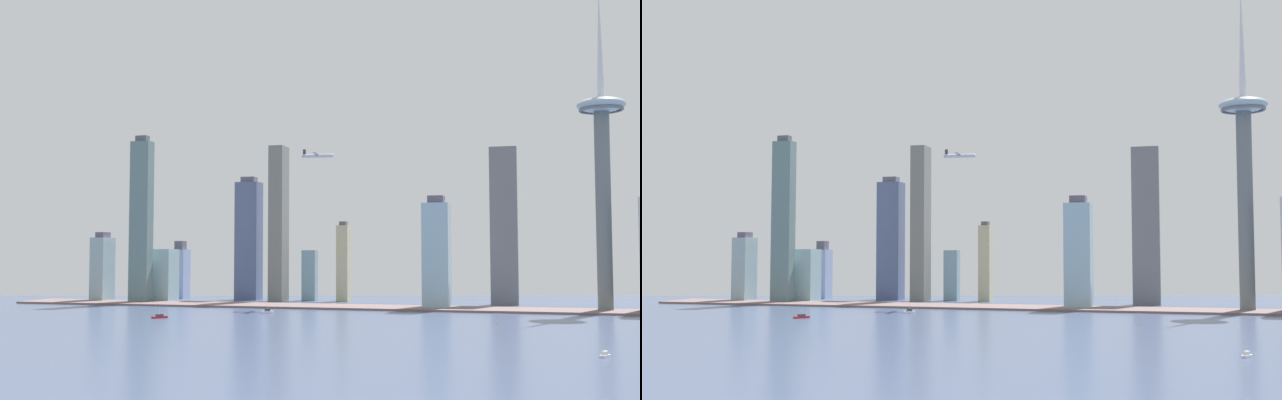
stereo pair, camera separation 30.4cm
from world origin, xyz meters
The scene contains 17 objects.
waterfront_pier centered at (0.00, 506.42, 1.01)m, with size 730.04×59.84×2.02m, color #715B5A.
observation_tower centered at (221.45, 519.30, 144.38)m, with size 43.23×43.23×300.76m.
skyscraper_0 centered at (-242.78, 517.01, 86.99)m, with size 21.42×13.96×177.95m.
skyscraper_1 centered at (-45.46, 611.84, 42.45)m, with size 12.80×16.58×87.66m.
skyscraper_2 centered at (-244.29, 614.40, 30.42)m, with size 16.98×19.86×66.95m.
skyscraper_3 centered at (-228.19, 545.79, 28.50)m, with size 19.89×25.89×57.00m.
skyscraper_4 centered at (-113.89, 590.26, 85.53)m, with size 16.12×24.65×171.07m.
skyscraper_7 centered at (70.67, 515.98, 51.39)m, with size 24.89×27.61×107.20m.
skyscraper_8 centered at (-157.09, 610.80, 68.01)m, with size 26.61×21.98×139.97m.
skyscraper_9 centered at (-297.55, 531.93, 35.98)m, with size 16.64×25.58×75.65m.
skyscraper_10 centered at (-85.28, 614.66, 27.99)m, with size 15.59×12.71×55.98m.
skyscraper_11 centered at (128.86, 596.97, 81.21)m, with size 27.64×12.61×162.42m.
boat_0 centered at (-131.30, 346.32, 1.23)m, with size 10.50×13.30×8.26m.
boat_1 centered at (-64.07, 417.52, 1.64)m, with size 10.22×8.22×8.20m.
boat_2 centered at (200.75, 187.31, 1.18)m, with size 6.39×8.64×9.10m.
channel_buoy_0 centered at (136.39, 348.76, 0.86)m, with size 1.11×1.11×1.72m, color yellow.
airplane centered at (-48.64, 521.26, 150.65)m, with size 32.26×33.09×8.61m.
Camera 2 is at (176.12, -245.58, 52.62)m, focal length 44.95 mm.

